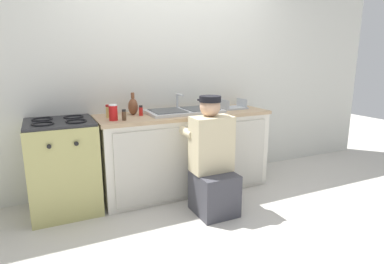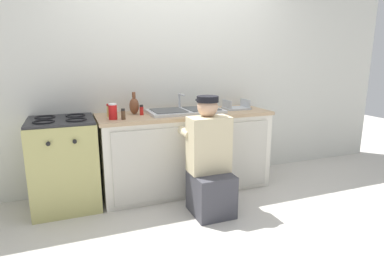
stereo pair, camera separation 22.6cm
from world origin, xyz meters
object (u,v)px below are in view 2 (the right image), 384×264
object	(u,v)px
sink_double_basin	(185,111)
soda_cup_red	(113,112)
condiment_jar	(110,110)
spice_bottle_pepper	(123,114)
stove_range	(65,163)
dish_rack_tray	(236,107)
plumber_person	(210,166)
vase_decorative	(134,106)
spice_bottle_red	(142,110)

from	to	relation	value
sink_double_basin	soda_cup_red	xyz separation A→B (m)	(-0.78, -0.13, 0.06)
condiment_jar	soda_cup_red	xyz separation A→B (m)	(0.00, -0.16, 0.01)
sink_double_basin	spice_bottle_pepper	world-z (taller)	sink_double_basin
stove_range	dish_rack_tray	size ratio (longest dim) A/B	3.19
sink_double_basin	stove_range	size ratio (longest dim) A/B	0.90
dish_rack_tray	soda_cup_red	bearing A→B (deg)	-174.63
plumber_person	vase_decorative	bearing A→B (deg)	126.88
dish_rack_tray	condiment_jar	size ratio (longest dim) A/B	2.19
plumber_person	sink_double_basin	bearing A→B (deg)	90.96
plumber_person	condiment_jar	distance (m)	1.14
sink_double_basin	stove_range	distance (m)	1.33
plumber_person	soda_cup_red	world-z (taller)	plumber_person
stove_range	spice_bottle_pepper	world-z (taller)	spice_bottle_pepper
sink_double_basin	spice_bottle_red	xyz separation A→B (m)	(-0.47, 0.02, 0.03)
condiment_jar	soda_cup_red	distance (m)	0.16
plumber_person	condiment_jar	xyz separation A→B (m)	(-0.79, 0.67, 0.47)
plumber_person	dish_rack_tray	distance (m)	0.98
plumber_person	dish_rack_tray	world-z (taller)	plumber_person
plumber_person	spice_bottle_red	bearing A→B (deg)	126.88
stove_range	vase_decorative	distance (m)	0.89
spice_bottle_pepper	spice_bottle_red	world-z (taller)	same
vase_decorative	condiment_jar	bearing A→B (deg)	-167.27
dish_rack_tray	stove_range	bearing A→B (deg)	-179.71
condiment_jar	sink_double_basin	bearing A→B (deg)	-2.83
dish_rack_tray	spice_bottle_red	size ratio (longest dim) A/B	2.67
vase_decorative	condiment_jar	xyz separation A→B (m)	(-0.25, -0.06, -0.03)
stove_range	condiment_jar	xyz separation A→B (m)	(0.47, 0.04, 0.49)
stove_range	spice_bottle_red	distance (m)	0.91
sink_double_basin	vase_decorative	bearing A→B (deg)	169.79
dish_rack_tray	spice_bottle_red	xyz separation A→B (m)	(-1.10, 0.01, 0.03)
spice_bottle_red	stove_range	bearing A→B (deg)	-178.54
spice_bottle_red	condiment_jar	size ratio (longest dim) A/B	0.82
stove_range	dish_rack_tray	world-z (taller)	dish_rack_tray
vase_decorative	soda_cup_red	world-z (taller)	vase_decorative
dish_rack_tray	condiment_jar	bearing A→B (deg)	178.72
spice_bottle_pepper	condiment_jar	distance (m)	0.23
dish_rack_tray	condiment_jar	xyz separation A→B (m)	(-1.41, 0.03, 0.04)
vase_decorative	stove_range	bearing A→B (deg)	-172.26
sink_double_basin	condiment_jar	size ratio (longest dim) A/B	6.25
plumber_person	spice_bottle_red	xyz separation A→B (m)	(-0.48, 0.64, 0.46)
vase_decorative	condiment_jar	distance (m)	0.26
plumber_person	vase_decorative	distance (m)	1.03
plumber_person	condiment_jar	size ratio (longest dim) A/B	8.63
spice_bottle_pepper	condiment_jar	bearing A→B (deg)	114.39
dish_rack_tray	spice_bottle_pepper	world-z (taller)	dish_rack_tray
sink_double_basin	spice_bottle_pepper	xyz separation A→B (m)	(-0.69, -0.17, 0.03)
plumber_person	dish_rack_tray	xyz separation A→B (m)	(0.62, 0.63, 0.43)
sink_double_basin	soda_cup_red	size ratio (longest dim) A/B	5.26
spice_bottle_pepper	spice_bottle_red	bearing A→B (deg)	40.29
dish_rack_tray	vase_decorative	world-z (taller)	vase_decorative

